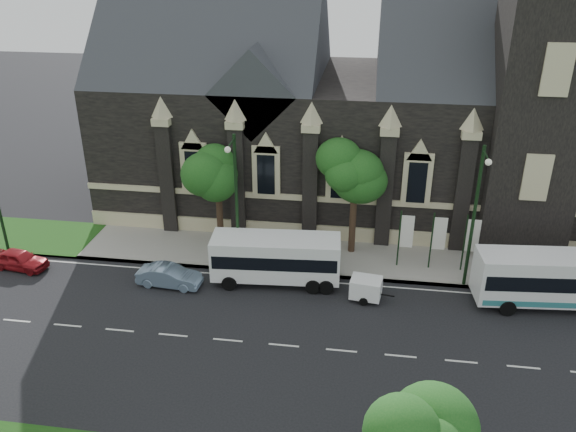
% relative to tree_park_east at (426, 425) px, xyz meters
% --- Properties ---
extents(ground, '(160.00, 160.00, 0.00)m').
position_rel_tree_park_east_xyz_m(ground, '(-6.18, 9.32, -4.62)').
color(ground, black).
rests_on(ground, ground).
extents(sidewalk, '(80.00, 5.00, 0.15)m').
position_rel_tree_park_east_xyz_m(sidewalk, '(-6.18, 18.82, -4.54)').
color(sidewalk, gray).
rests_on(sidewalk, ground).
extents(museum, '(40.00, 17.70, 29.90)m').
position_rel_tree_park_east_xyz_m(museum, '(-1.06, 28.10, 3.55)').
color(museum, black).
rests_on(museum, ground).
extents(tree_park_east, '(3.40, 3.40, 6.28)m').
position_rel_tree_park_east_xyz_m(tree_park_east, '(0.00, 0.00, 0.00)').
color(tree_park_east, black).
rests_on(tree_park_east, ground).
extents(tree_walk_right, '(4.08, 4.08, 7.80)m').
position_rel_tree_park_east_xyz_m(tree_walk_right, '(-2.96, 20.04, 1.20)').
color(tree_walk_right, black).
rests_on(tree_walk_right, ground).
extents(tree_walk_left, '(3.91, 3.91, 7.64)m').
position_rel_tree_park_east_xyz_m(tree_walk_left, '(-11.97, 20.03, 1.12)').
color(tree_walk_left, black).
rests_on(tree_walk_left, ground).
extents(street_lamp_near, '(0.36, 1.88, 9.00)m').
position_rel_tree_park_east_xyz_m(street_lamp_near, '(3.82, 16.42, 0.49)').
color(street_lamp_near, black).
rests_on(street_lamp_near, ground).
extents(street_lamp_mid, '(0.36, 1.88, 9.00)m').
position_rel_tree_park_east_xyz_m(street_lamp_mid, '(-10.18, 16.42, 0.49)').
color(street_lamp_mid, black).
rests_on(street_lamp_mid, ground).
extents(banner_flag_left, '(0.90, 0.10, 4.00)m').
position_rel_tree_park_east_xyz_m(banner_flag_left, '(0.11, 18.32, -2.24)').
color(banner_flag_left, black).
rests_on(banner_flag_left, ground).
extents(banner_flag_center, '(0.90, 0.10, 4.00)m').
position_rel_tree_park_east_xyz_m(banner_flag_center, '(2.11, 18.32, -2.24)').
color(banner_flag_center, black).
rests_on(banner_flag_center, ground).
extents(banner_flag_right, '(0.90, 0.10, 4.00)m').
position_rel_tree_park_east_xyz_m(banner_flag_right, '(4.11, 18.32, -2.24)').
color(banner_flag_right, black).
rests_on(banner_flag_right, ground).
extents(tour_coach, '(11.28, 3.39, 3.25)m').
position_rel_tree_park_east_xyz_m(tour_coach, '(9.65, 15.32, -2.85)').
color(tour_coach, white).
rests_on(tour_coach, ground).
extents(shuttle_bus, '(7.90, 3.18, 2.99)m').
position_rel_tree_park_east_xyz_m(shuttle_bus, '(-7.59, 15.53, -2.89)').
color(shuttle_bus, white).
rests_on(shuttle_bus, ground).
extents(box_trailer, '(2.64, 1.56, 1.37)m').
position_rel_tree_park_east_xyz_m(box_trailer, '(-2.08, 14.29, -3.84)').
color(box_trailer, white).
rests_on(box_trailer, ground).
extents(sedan, '(4.01, 1.63, 1.30)m').
position_rel_tree_park_east_xyz_m(sedan, '(-13.95, 14.11, -3.97)').
color(sedan, '#7690AB').
rests_on(sedan, ground).
extents(car_far_red, '(3.88, 1.98, 1.26)m').
position_rel_tree_park_east_xyz_m(car_far_red, '(-24.12, 14.71, -3.99)').
color(car_far_red, maroon).
rests_on(car_far_red, ground).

